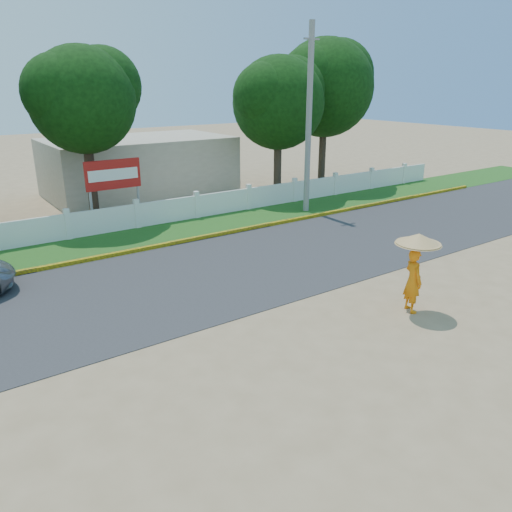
{
  "coord_description": "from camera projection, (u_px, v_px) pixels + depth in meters",
  "views": [
    {
      "loc": [
        -8.01,
        -9.41,
        6.17
      ],
      "look_at": [
        0.0,
        2.0,
        1.3
      ],
      "focal_mm": 35.0,
      "sensor_mm": 36.0,
      "label": 1
    }
  ],
  "objects": [
    {
      "name": "building_near",
      "position": [
        139.0,
        166.0,
        28.66
      ],
      "size": [
        10.0,
        6.0,
        3.2
      ],
      "primitive_type": "cube",
      "color": "#B7AD99",
      "rests_on": "ground"
    },
    {
      "name": "curb",
      "position": [
        169.0,
        244.0,
        19.84
      ],
      "size": [
        40.0,
        0.18,
        0.16
      ],
      "primitive_type": "cube",
      "color": "yellow",
      "rests_on": "ground"
    },
    {
      "name": "billboard",
      "position": [
        113.0,
        178.0,
        22.15
      ],
      "size": [
        2.5,
        0.13,
        2.95
      ],
      "color": "gray",
      "rests_on": "ground"
    },
    {
      "name": "grass_verge",
      "position": [
        151.0,
        235.0,
        21.18
      ],
      "size": [
        60.0,
        3.5,
        0.03
      ],
      "primitive_type": "cube",
      "color": "#2D601E",
      "rests_on": "ground"
    },
    {
      "name": "road",
      "position": [
        214.0,
        272.0,
        17.12
      ],
      "size": [
        60.0,
        7.0,
        0.02
      ],
      "primitive_type": "cube",
      "color": "#38383A",
      "rests_on": "ground"
    },
    {
      "name": "fence",
      "position": [
        137.0,
        216.0,
        22.12
      ],
      "size": [
        40.0,
        0.1,
        1.1
      ],
      "primitive_type": "cube",
      "color": "silver",
      "rests_on": "ground"
    },
    {
      "name": "monk_with_parasol",
      "position": [
        416.0,
        261.0,
        13.76
      ],
      "size": [
        1.26,
        1.26,
        2.29
      ],
      "color": "orange",
      "rests_on": "ground"
    },
    {
      "name": "utility_pole",
      "position": [
        309.0,
        121.0,
        23.79
      ],
      "size": [
        0.28,
        0.28,
        8.83
      ],
      "primitive_type": "cylinder",
      "color": "gray",
      "rests_on": "ground"
    },
    {
      "name": "ground",
      "position": [
        298.0,
        320.0,
        13.65
      ],
      "size": [
        120.0,
        120.0,
        0.0
      ],
      "primitive_type": "plane",
      "color": "#9E8460",
      "rests_on": "ground"
    },
    {
      "name": "tree_row",
      "position": [
        130.0,
        106.0,
        23.26
      ],
      "size": [
        33.38,
        6.48,
        8.76
      ],
      "color": "#473828",
      "rests_on": "ground"
    }
  ]
}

